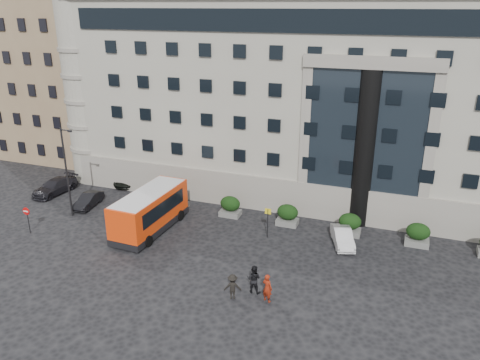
% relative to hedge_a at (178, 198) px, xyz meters
% --- Properties ---
extents(ground, '(120.00, 120.00, 0.00)m').
position_rel_hedge_a_xyz_m(ground, '(4.00, -7.80, -0.93)').
color(ground, black).
rests_on(ground, ground).
extents(civic_building, '(44.00, 24.00, 18.00)m').
position_rel_hedge_a_xyz_m(civic_building, '(10.00, 14.20, 8.07)').
color(civic_building, '#9A9688').
rests_on(civic_building, ground).
extents(entrance_column, '(1.80, 1.80, 13.00)m').
position_rel_hedge_a_xyz_m(entrance_column, '(16.00, 2.50, 5.57)').
color(entrance_column, black).
rests_on(entrance_column, ground).
extents(apartment_near, '(14.00, 14.00, 20.00)m').
position_rel_hedge_a_xyz_m(apartment_near, '(-20.00, 12.20, 9.07)').
color(apartment_near, '#856A4D').
rests_on(apartment_near, ground).
extents(apartment_far, '(13.00, 13.00, 22.00)m').
position_rel_hedge_a_xyz_m(apartment_far, '(-23.00, 30.20, 10.07)').
color(apartment_far, '#7B6048').
rests_on(apartment_far, ground).
extents(hedge_a, '(1.80, 1.26, 1.84)m').
position_rel_hedge_a_xyz_m(hedge_a, '(0.00, 0.00, 0.00)').
color(hedge_a, '#60605E').
rests_on(hedge_a, ground).
extents(hedge_b, '(1.80, 1.26, 1.84)m').
position_rel_hedge_a_xyz_m(hedge_b, '(5.20, 0.00, 0.00)').
color(hedge_b, '#60605E').
rests_on(hedge_b, ground).
extents(hedge_c, '(1.80, 1.26, 1.84)m').
position_rel_hedge_a_xyz_m(hedge_c, '(10.40, 0.00, 0.00)').
color(hedge_c, '#60605E').
rests_on(hedge_c, ground).
extents(hedge_d, '(1.80, 1.26, 1.84)m').
position_rel_hedge_a_xyz_m(hedge_d, '(15.60, 0.00, 0.00)').
color(hedge_d, '#60605E').
rests_on(hedge_d, ground).
extents(hedge_e, '(1.80, 1.26, 1.84)m').
position_rel_hedge_a_xyz_m(hedge_e, '(20.80, 0.00, 0.00)').
color(hedge_e, '#60605E').
rests_on(hedge_e, ground).
extents(street_lamp, '(1.16, 0.18, 8.00)m').
position_rel_hedge_a_xyz_m(street_lamp, '(-7.94, -4.80, 3.44)').
color(street_lamp, '#262628').
rests_on(street_lamp, ground).
extents(bus_stop_sign, '(0.50, 0.08, 2.52)m').
position_rel_hedge_a_xyz_m(bus_stop_sign, '(9.50, -2.80, 0.80)').
color(bus_stop_sign, '#262628').
rests_on(bus_stop_sign, ground).
extents(no_entry_sign, '(0.64, 0.16, 2.32)m').
position_rel_hedge_a_xyz_m(no_entry_sign, '(-9.00, -8.84, 0.72)').
color(no_entry_sign, '#262628').
rests_on(no_entry_sign, ground).
extents(minibus, '(3.21, 8.08, 3.33)m').
position_rel_hedge_a_xyz_m(minibus, '(0.00, -4.84, 0.91)').
color(minibus, '#ED390B').
rests_on(minibus, ground).
extents(red_truck, '(2.81, 5.74, 3.05)m').
position_rel_hedge_a_xyz_m(red_truck, '(-13.45, 10.61, 0.63)').
color(red_truck, maroon).
rests_on(red_truck, ground).
extents(parked_car_b, '(1.75, 3.84, 1.22)m').
position_rel_hedge_a_xyz_m(parked_car_b, '(-7.88, -2.60, -0.32)').
color(parked_car_b, black).
rests_on(parked_car_b, ground).
extents(parked_car_c, '(2.48, 5.10, 1.43)m').
position_rel_hedge_a_xyz_m(parked_car_c, '(-13.00, -1.09, -0.21)').
color(parked_car_c, black).
rests_on(parked_car_c, ground).
extents(parked_car_d, '(2.90, 5.04, 1.32)m').
position_rel_hedge_a_xyz_m(parked_car_d, '(-7.50, 3.86, -0.27)').
color(parked_car_d, black).
rests_on(parked_car_d, ground).
extents(white_taxi, '(2.53, 4.09, 1.27)m').
position_rel_hedge_a_xyz_m(white_taxi, '(15.33, -1.92, -0.29)').
color(white_taxi, silver).
rests_on(white_taxi, ground).
extents(pedestrian_a, '(0.82, 0.69, 1.93)m').
position_rel_hedge_a_xyz_m(pedestrian_a, '(12.00, -11.07, 0.03)').
color(pedestrian_a, maroon).
rests_on(pedestrian_a, ground).
extents(pedestrian_b, '(0.96, 0.76, 1.95)m').
position_rel_hedge_a_xyz_m(pedestrian_b, '(10.88, -10.42, 0.04)').
color(pedestrian_b, black).
rests_on(pedestrian_b, ground).
extents(pedestrian_c, '(1.26, 0.96, 1.72)m').
position_rel_hedge_a_xyz_m(pedestrian_c, '(9.85, -11.55, -0.07)').
color(pedestrian_c, black).
rests_on(pedestrian_c, ground).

